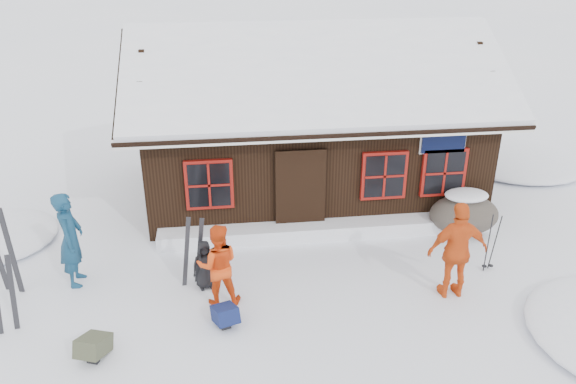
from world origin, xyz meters
The scene contains 15 objects.
ground centered at (0.00, 0.00, 0.00)m, with size 120.00×120.00×0.00m, color white.
mountain_hut centered at (1.50, 4.98, 1.58)m, with size 8.90×6.09×4.42m.
snow_drift centered at (1.50, 2.25, 0.17)m, with size 7.60×0.60×0.35m, color white.
snow_mounds centered at (1.65, 1.86, 0.00)m, with size 20.60×13.20×0.48m.
skier_teal centered at (-3.76, 1.04, 0.97)m, with size 0.71×0.46×1.94m, color navy.
skier_orange_left centered at (-0.98, 0.01, 0.80)m, with size 0.78×0.61×1.61m, color #DC400F.
skier_orange_right centered at (3.42, -0.32, 0.97)m, with size 1.13×0.47×1.93m, color #D74D16.
skier_crouched centered at (-1.24, 0.54, 0.50)m, with size 0.49×0.32×1.00m, color black.
boulder centered at (4.64, 2.06, 0.47)m, with size 1.59×1.19×0.93m.
ski_pair_left centered at (-4.57, -0.37, 0.73)m, with size 0.46×0.15×1.56m.
ski_pair_mid centered at (-4.96, 0.90, 0.86)m, with size 0.51×0.17×1.82m.
ski_pair_right centered at (-1.45, 0.71, 0.70)m, with size 0.52×0.14×1.49m.
ski_poles centered at (4.50, 0.44, 0.60)m, with size 0.23×0.11×1.29m.
backpack_blue centered at (-0.89, -0.67, 0.14)m, with size 0.39×0.52×0.28m, color #111B49.
backpack_olive centered at (-3.03, -1.24, 0.15)m, with size 0.41×0.55×0.30m, color #3F4330.
Camera 1 is at (-0.83, -8.80, 6.25)m, focal length 35.00 mm.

